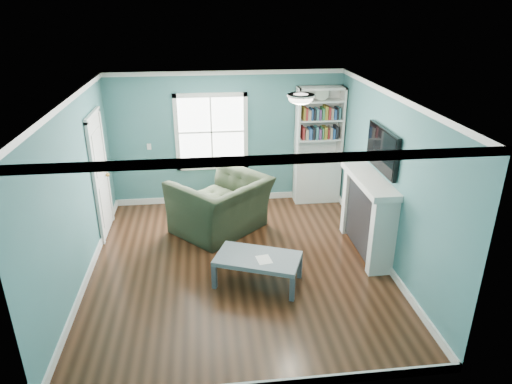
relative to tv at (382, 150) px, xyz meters
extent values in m
plane|color=black|center=(-2.20, -0.20, -1.72)|extent=(5.00, 5.00, 0.00)
plane|color=#3C787A|center=(-2.20, 2.30, -0.43)|extent=(4.50, 0.00, 4.50)
plane|color=#3C787A|center=(-2.20, -2.70, -0.43)|extent=(4.50, 0.00, 4.50)
plane|color=#3C787A|center=(-4.45, -0.20, -0.43)|extent=(0.00, 5.00, 5.00)
plane|color=#3C787A|center=(0.05, -0.20, -0.43)|extent=(0.00, 5.00, 5.00)
plane|color=white|center=(-2.20, -0.20, 0.88)|extent=(5.00, 5.00, 0.00)
cube|color=white|center=(-2.20, 2.28, -1.66)|extent=(4.50, 0.03, 0.12)
cube|color=white|center=(-4.44, -0.20, -1.66)|extent=(0.03, 5.00, 0.12)
cube|color=white|center=(0.03, -0.20, -1.66)|extent=(0.03, 5.00, 0.12)
cube|color=white|center=(-2.20, 2.28, 0.84)|extent=(4.50, 0.04, 0.08)
cube|color=white|center=(-2.20, -2.68, 0.84)|extent=(4.50, 0.04, 0.08)
cube|color=white|center=(-4.43, -0.20, 0.84)|extent=(0.04, 5.00, 0.08)
cube|color=white|center=(0.03, -0.20, 0.84)|extent=(0.04, 5.00, 0.08)
cube|color=white|center=(-2.50, 2.29, -0.27)|extent=(1.24, 0.01, 1.34)
cube|color=white|center=(-3.16, 2.28, -0.27)|extent=(0.08, 0.06, 1.50)
cube|color=white|center=(-1.84, 2.28, -0.27)|extent=(0.08, 0.06, 1.50)
cube|color=white|center=(-2.50, 2.28, -0.98)|extent=(1.40, 0.06, 0.08)
cube|color=white|center=(-2.50, 2.28, 0.44)|extent=(1.40, 0.06, 0.08)
cube|color=white|center=(-2.50, 2.28, -0.27)|extent=(1.24, 0.03, 0.03)
cube|color=white|center=(-2.50, 2.28, -0.27)|extent=(0.03, 0.03, 1.34)
cube|color=silver|center=(-0.43, 2.10, -1.27)|extent=(0.90, 0.35, 0.90)
cube|color=silver|center=(-0.86, 2.10, -0.12)|extent=(0.04, 0.35, 1.40)
cube|color=silver|center=(0.00, 2.10, -0.12)|extent=(0.04, 0.35, 1.40)
cube|color=silver|center=(-0.43, 2.26, -0.12)|extent=(0.90, 0.02, 1.40)
cube|color=silver|center=(-0.43, 2.10, 0.55)|extent=(0.90, 0.35, 0.04)
cube|color=silver|center=(-0.43, 2.10, -0.80)|extent=(0.84, 0.33, 0.03)
cube|color=silver|center=(-0.43, 2.10, -0.42)|extent=(0.84, 0.33, 0.03)
cube|color=silver|center=(-0.43, 2.10, -0.04)|extent=(0.84, 0.33, 0.03)
cube|color=silver|center=(-0.43, 2.10, 0.32)|extent=(0.84, 0.33, 0.03)
cube|color=maroon|center=(-0.43, 2.08, -0.30)|extent=(0.70, 0.25, 0.22)
cube|color=tan|center=(-0.43, 2.08, 0.08)|extent=(0.70, 0.25, 0.22)
cylinder|color=beige|center=(-0.43, 2.05, 0.46)|extent=(0.26, 0.06, 0.26)
cube|color=black|center=(-0.11, 0.00, -1.12)|extent=(0.30, 1.20, 1.10)
cube|color=black|center=(-0.13, 0.00, -1.32)|extent=(0.22, 0.65, 0.70)
cube|color=silver|center=(-0.13, -0.67, -1.12)|extent=(0.36, 0.16, 1.20)
cube|color=silver|center=(-0.13, 0.67, -1.12)|extent=(0.36, 0.16, 1.20)
cube|color=silver|center=(-0.15, 0.00, -0.47)|extent=(0.44, 1.58, 0.10)
cube|color=black|center=(0.00, 0.00, 0.00)|extent=(0.06, 1.10, 0.65)
cube|color=silver|center=(-4.43, 1.20, -0.70)|extent=(0.04, 0.80, 2.05)
cube|color=white|center=(-4.42, 0.75, -0.70)|extent=(0.05, 0.08, 2.13)
cube|color=white|center=(-4.42, 1.65, -0.70)|extent=(0.05, 0.08, 2.13)
cube|color=white|center=(-4.42, 1.20, 0.36)|extent=(0.05, 0.98, 0.08)
sphere|color=#BF8C3F|center=(-4.37, 1.50, -0.77)|extent=(0.07, 0.07, 0.07)
ellipsoid|color=white|center=(-1.30, -0.10, 0.82)|extent=(0.34, 0.34, 0.15)
cylinder|color=white|center=(-1.30, -0.10, 0.86)|extent=(0.38, 0.38, 0.03)
cube|color=white|center=(-3.70, 2.28, -0.52)|extent=(0.08, 0.01, 0.12)
imported|color=black|center=(-2.41, 1.00, -1.07)|extent=(1.76, 1.72, 1.30)
cube|color=#494E58|center=(-2.59, -0.77, -1.54)|extent=(0.08, 0.08, 0.37)
cube|color=#494E58|center=(-1.55, -1.19, -1.54)|extent=(0.08, 0.08, 0.37)
cube|color=#494E58|center=(-2.38, -0.23, -1.54)|extent=(0.08, 0.08, 0.37)
cube|color=#494E58|center=(-1.34, -0.65, -1.54)|extent=(0.08, 0.08, 0.37)
cube|color=slate|center=(-1.97, -0.71, -1.33)|extent=(1.34, 1.04, 0.06)
cube|color=white|center=(-1.89, -0.80, -1.29)|extent=(0.23, 0.27, 0.00)
camera|label=1|loc=(-2.65, -6.26, 2.08)|focal=32.00mm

